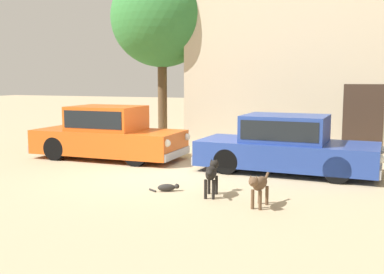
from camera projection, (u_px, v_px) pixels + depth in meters
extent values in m
plane|color=tan|center=(165.00, 174.00, 10.92)|extent=(80.00, 80.00, 0.00)
cube|color=#D15619|center=(109.00, 142.00, 13.05)|extent=(4.19, 1.73, 0.67)
cube|color=#D15619|center=(107.00, 118.00, 12.98)|extent=(1.93, 1.49, 0.67)
cube|color=black|center=(107.00, 118.00, 12.97)|extent=(1.77, 1.51, 0.47)
cube|color=#999BA0|center=(176.00, 154.00, 12.35)|extent=(0.12, 1.70, 0.20)
cube|color=#999BA0|center=(49.00, 146.00, 13.80)|extent=(0.12, 1.70, 0.20)
sphere|color=silver|center=(187.00, 137.00, 12.93)|extent=(0.20, 0.20, 0.20)
sphere|color=silver|center=(167.00, 143.00, 11.65)|extent=(0.20, 0.20, 0.20)
cube|color=red|center=(63.00, 130.00, 14.45)|extent=(0.04, 0.18, 0.18)
cube|color=red|center=(31.00, 136.00, 13.06)|extent=(0.04, 0.18, 0.18)
cylinder|color=black|center=(160.00, 146.00, 13.34)|extent=(0.65, 0.20, 0.65)
cylinder|color=black|center=(136.00, 154.00, 11.91)|extent=(0.65, 0.20, 0.65)
cylinder|color=black|center=(86.00, 142.00, 14.22)|extent=(0.65, 0.20, 0.65)
cylinder|color=black|center=(55.00, 149.00, 12.80)|extent=(0.65, 0.20, 0.65)
cube|color=navy|center=(286.00, 154.00, 11.12)|extent=(4.29, 1.90, 0.60)
cube|color=navy|center=(285.00, 128.00, 11.06)|extent=(2.00, 1.56, 0.64)
cube|color=black|center=(285.00, 128.00, 11.06)|extent=(1.85, 1.57, 0.45)
cube|color=#999BA0|center=(379.00, 168.00, 10.33)|extent=(0.19, 1.68, 0.20)
cube|color=#999BA0|center=(206.00, 156.00, 11.97)|extent=(0.19, 1.68, 0.20)
sphere|color=silver|center=(382.00, 150.00, 10.89)|extent=(0.20, 0.20, 0.20)
sphere|color=silver|center=(381.00, 159.00, 9.66)|extent=(0.20, 0.20, 0.20)
cube|color=red|center=(216.00, 139.00, 12.59)|extent=(0.05, 0.18, 0.18)
cube|color=red|center=(195.00, 147.00, 11.25)|extent=(0.05, 0.18, 0.18)
cylinder|color=black|center=(344.00, 159.00, 11.33)|extent=(0.61, 0.23, 0.61)
cylinder|color=black|center=(337.00, 170.00, 9.96)|extent=(0.61, 0.23, 0.61)
cylinder|color=black|center=(245.00, 152.00, 12.33)|extent=(0.61, 0.23, 0.61)
cylinder|color=black|center=(227.00, 161.00, 10.95)|extent=(0.61, 0.23, 0.61)
cube|color=#38281E|center=(363.00, 121.00, 13.13)|extent=(1.10, 0.02, 2.10)
cylinder|color=brown|center=(260.00, 200.00, 7.96)|extent=(0.06, 0.06, 0.34)
cylinder|color=brown|center=(253.00, 199.00, 8.02)|extent=(0.06, 0.06, 0.34)
cylinder|color=brown|center=(267.00, 196.00, 8.28)|extent=(0.06, 0.06, 0.34)
cylinder|color=brown|center=(260.00, 195.00, 8.35)|extent=(0.06, 0.06, 0.34)
ellipsoid|color=brown|center=(260.00, 183.00, 8.12)|extent=(0.25, 0.58, 0.24)
sphere|color=brown|center=(254.00, 182.00, 7.81)|extent=(0.17, 0.17, 0.17)
cone|color=brown|center=(252.00, 184.00, 7.73)|extent=(0.10, 0.10, 0.09)
cone|color=brown|center=(256.00, 178.00, 7.77)|extent=(0.07, 0.07, 0.08)
cone|color=brown|center=(251.00, 177.00, 7.82)|extent=(0.07, 0.07, 0.08)
cylinder|color=brown|center=(267.00, 177.00, 8.42)|extent=(0.07, 0.20, 0.15)
cylinder|color=black|center=(209.00, 185.00, 9.07)|extent=(0.06, 0.06, 0.37)
cylinder|color=black|center=(216.00, 185.00, 9.04)|extent=(0.06, 0.06, 0.37)
cylinder|color=black|center=(206.00, 189.00, 8.70)|extent=(0.06, 0.06, 0.37)
cylinder|color=black|center=(213.00, 190.00, 8.67)|extent=(0.06, 0.06, 0.37)
ellipsoid|color=black|center=(211.00, 173.00, 8.83)|extent=(0.28, 0.61, 0.25)
ellipsoid|color=black|center=(211.00, 170.00, 8.78)|extent=(0.23, 0.34, 0.14)
sphere|color=black|center=(214.00, 165.00, 9.16)|extent=(0.17, 0.17, 0.17)
cone|color=black|center=(215.00, 164.00, 9.25)|extent=(0.11, 0.11, 0.10)
cone|color=black|center=(212.00, 161.00, 9.16)|extent=(0.07, 0.07, 0.08)
cone|color=black|center=(217.00, 161.00, 9.14)|extent=(0.07, 0.07, 0.08)
cylinder|color=black|center=(208.00, 175.00, 8.48)|extent=(0.08, 0.21, 0.11)
ellipsoid|color=#2D2B28|center=(166.00, 188.00, 9.30)|extent=(0.39, 0.30, 0.15)
sphere|color=#2D2B28|center=(177.00, 186.00, 9.32)|extent=(0.10, 0.10, 0.10)
cone|color=#2D2B28|center=(177.00, 184.00, 9.34)|extent=(0.05, 0.05, 0.04)
cone|color=#2D2B28|center=(177.00, 185.00, 9.28)|extent=(0.05, 0.05, 0.04)
cylinder|color=#2D2B28|center=(153.00, 190.00, 9.30)|extent=(0.21, 0.15, 0.04)
cylinder|color=brown|center=(163.00, 100.00, 16.10)|extent=(0.32, 0.32, 3.00)
ellipsoid|color=#337A38|center=(162.00, 17.00, 15.74)|extent=(3.57, 3.21, 3.39)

